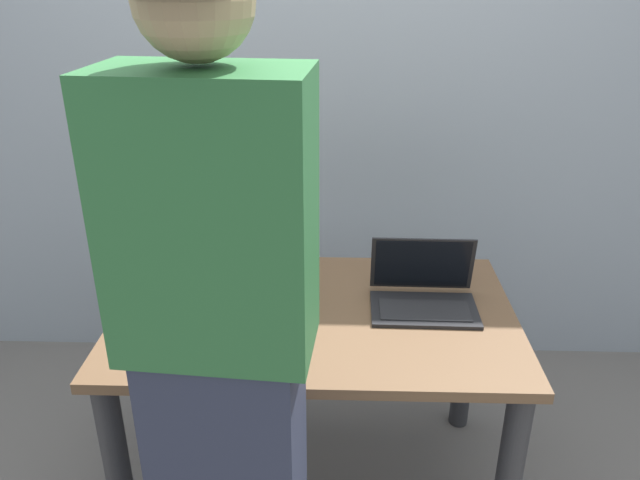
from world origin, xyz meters
name	(u,v)px	position (x,y,z in m)	size (l,w,h in m)	color
ground_plane	(316,480)	(0.00, 0.00, 0.00)	(8.00, 8.00, 0.00)	slate
desk	(315,346)	(0.00, 0.00, 0.59)	(1.27, 0.79, 0.72)	brown
laptop	(423,291)	(0.35, 0.06, 0.76)	(0.34, 0.26, 0.21)	black
beer_bottle_dark	(255,273)	(-0.19, 0.01, 0.84)	(0.06, 0.06, 0.33)	#472B14
beer_bottle_green	(284,256)	(-0.11, 0.15, 0.84)	(0.07, 0.07, 0.31)	#333333
beer_bottle_amber	(282,282)	(-0.10, -0.01, 0.83)	(0.07, 0.07, 0.30)	#1E5123
person_figure	(222,363)	(-0.18, -0.59, 0.94)	(0.42, 0.32, 1.82)	#2D3347
coffee_mug	(220,281)	(-0.32, 0.10, 0.77)	(0.13, 0.09, 0.10)	#BF4C33
back_wall	(323,76)	(0.00, 0.91, 1.30)	(6.00, 0.10, 2.60)	#99A3AD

